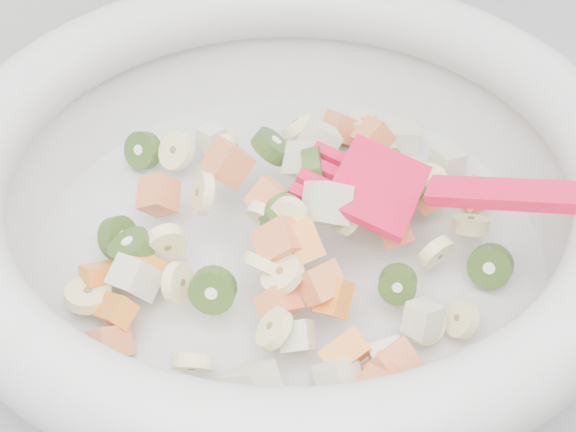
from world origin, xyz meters
name	(u,v)px	position (x,y,z in m)	size (l,w,h in m)	color
mixing_bowl	(289,198)	(-0.18, 1.45, 0.96)	(0.43, 0.42, 0.13)	#BBBBB9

